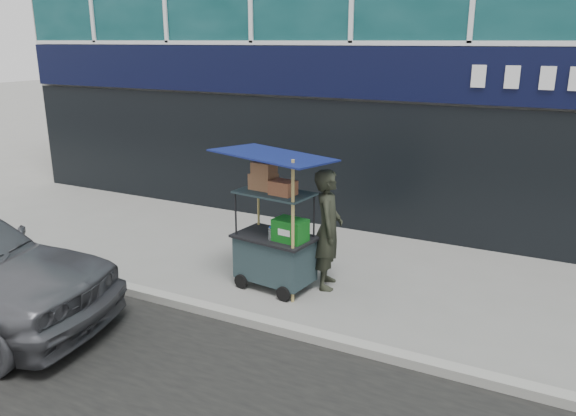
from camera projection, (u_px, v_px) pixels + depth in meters
The scene contains 4 objects.
ground at pixel (237, 312), 7.40m from camera, with size 80.00×80.00×0.00m, color slate.
curb at pixel (229, 315), 7.22m from camera, with size 80.00×0.18×0.12m, color gray.
vendor_cart at pixel (275, 241), 7.97m from camera, with size 1.62×1.24×2.03m.
vendor_man at pixel (328, 229), 7.97m from camera, with size 0.64×0.42×1.74m, color #25281D.
Camera 1 is at (3.64, -5.66, 3.45)m, focal length 35.00 mm.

